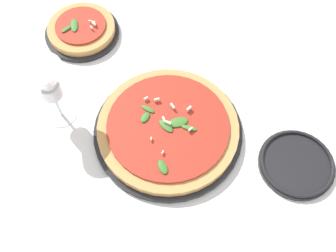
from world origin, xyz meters
TOP-DOWN VIEW (x-y plane):
  - ground_plane at (0.00, 0.00)m, footprint 6.00×6.00m
  - pizza_arugula_main at (0.04, 0.02)m, footprint 0.34×0.34m
  - pizza_personal_side at (0.13, -0.34)m, footprint 0.20×0.20m
  - wine_glass at (0.25, -0.12)m, footprint 0.08×0.08m
  - side_plate_white at (-0.19, 0.21)m, footprint 0.17×0.17m

SIDE VIEW (x-z plane):
  - ground_plane at x=0.00m, z-range 0.00..0.00m
  - side_plate_white at x=-0.19m, z-range 0.00..0.02m
  - pizza_personal_side at x=0.13m, z-range -0.01..0.04m
  - pizza_arugula_main at x=0.04m, z-range -0.01..0.04m
  - wine_glass at x=0.25m, z-range 0.03..0.21m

